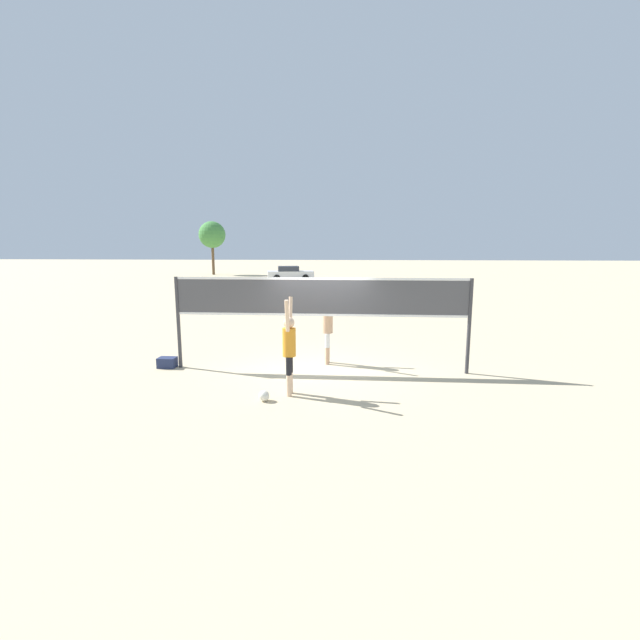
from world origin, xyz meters
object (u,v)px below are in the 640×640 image
at_px(volleyball_net, 320,302).
at_px(player_blocker, 328,324).
at_px(gear_bag, 167,362).
at_px(parked_car_near, 290,274).
at_px(volleyball, 264,396).
at_px(tree_left_cluster, 212,235).
at_px(player_spiker, 289,345).

relative_size(volleyball_net, player_blocker, 3.58).
bearing_deg(gear_bag, parked_car_near, 92.22).
bearing_deg(volleyball, tree_left_cluster, 109.56).
xyz_separation_m(volleyball_net, tree_left_cluster, (-15.47, 38.50, 2.81)).
relative_size(player_blocker, volleyball, 9.34).
relative_size(gear_bag, parked_car_near, 0.10).
distance_m(volleyball_net, player_spiker, 2.07).
xyz_separation_m(player_blocker, tree_left_cluster, (-15.62, 37.83, 3.47)).
xyz_separation_m(player_spiker, volleyball, (-0.47, -0.43, -0.98)).
xyz_separation_m(player_spiker, tree_left_cluster, (-14.97, 40.39, 3.47)).
bearing_deg(volleyball_net, player_spiker, -104.90).
bearing_deg(player_spiker, gear_bag, 62.38).
bearing_deg(player_spiker, volleyball, 132.85).
bearing_deg(tree_left_cluster, volleyball_net, -68.11).
xyz_separation_m(player_spiker, player_blocker, (0.66, 2.56, -0.00)).
distance_m(player_spiker, gear_bag, 4.08).
distance_m(volleyball_net, parked_car_near, 30.51).
distance_m(volleyball_net, tree_left_cluster, 41.59).
height_order(volleyball_net, volleyball, volleyball_net).
relative_size(volleyball_net, gear_bag, 16.35).
xyz_separation_m(volleyball, parked_car_near, (-4.22, 32.37, 0.52)).
bearing_deg(tree_left_cluster, player_spiker, -69.67).
xyz_separation_m(parked_car_near, tree_left_cluster, (-10.28, 8.46, 3.93)).
xyz_separation_m(volleyball_net, parked_car_near, (-5.19, 30.04, -1.12)).
xyz_separation_m(gear_bag, parked_car_near, (-1.17, 30.10, 0.50)).
relative_size(volleyball_net, tree_left_cluster, 1.22).
relative_size(player_spiker, gear_bag, 4.57).
bearing_deg(player_spiker, volleyball_net, -14.90).
height_order(player_spiker, tree_left_cluster, tree_left_cluster).
xyz_separation_m(gear_bag, tree_left_cluster, (-11.45, 38.55, 4.43)).
height_order(player_spiker, gear_bag, player_spiker).
bearing_deg(volleyball_net, parked_car_near, 99.79).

